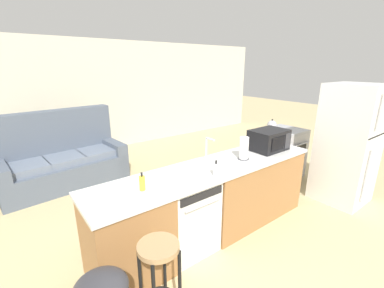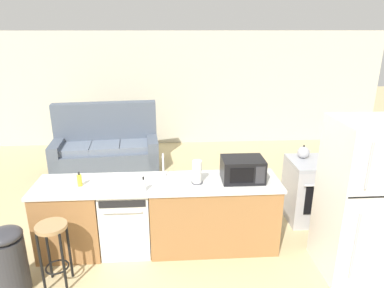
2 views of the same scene
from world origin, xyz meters
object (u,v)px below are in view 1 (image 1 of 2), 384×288
Objects in this scene: paper_towel_roll at (244,149)px; bar_stool at (159,267)px; microwave at (269,140)px; kettle at (272,125)px; stove_range at (281,153)px; couch at (62,161)px; refrigerator at (348,144)px; dish_soap_bottle at (142,183)px; dishwasher at (185,215)px; soap_bottle at (216,170)px.

bar_stool is at bearing -159.98° from paper_towel_roll.
kettle is at bearing 33.77° from microwave.
paper_towel_roll reaches higher than stove_range.
microwave is 0.24× the size of couch.
refrigerator is 2.40× the size of bar_stool.
paper_towel_roll reaches higher than bar_stool.
paper_towel_roll is 0.38× the size of bar_stool.
couch is at bearing 90.47° from bar_stool.
paper_towel_roll is at bearing 163.91° from refrigerator.
refrigerator is 3.30m from bar_stool.
dishwasher is at bearing 4.26° from dish_soap_bottle.
stove_range is 5.11× the size of soap_bottle.
stove_range is at bearing 10.68° from dish_soap_bottle.
stove_range is at bearing 89.99° from refrigerator.
bar_stool is (-0.69, -0.61, 0.11)m from dishwasher.
dishwasher is 1.68× the size of microwave.
bar_stool is (-0.17, -0.57, -0.44)m from dish_soap_bottle.
microwave is (-1.18, -0.55, 0.59)m from stove_range.
dishwasher is at bearing 137.87° from soap_bottle.
kettle is at bearing 15.58° from dishwasher.
bar_stool is (-2.10, -0.61, -0.50)m from microwave.
stove_range is at bearing 24.92° from microwave.
refrigerator is 1.81m from paper_towel_roll.
refrigerator is 8.66× the size of kettle.
paper_towel_roll is 3.25m from couch.
microwave is at bearing 1.09° from dish_soap_bottle.
soap_bottle is at bearing -161.90° from stove_range.
bar_stool is at bearing -160.53° from stove_range.
soap_bottle is 0.86× the size of kettle.
paper_towel_roll is 1.38m from dish_soap_bottle.
dish_soap_bottle is at bearing -175.74° from dishwasher.
bar_stool is at bearing -157.51° from kettle.
kettle is 0.28× the size of bar_stool.
paper_towel_roll is 1.60× the size of soap_bottle.
dish_soap_bottle is at bearing -166.32° from kettle.
couch is at bearing 108.01° from soap_bottle.
kettle is (-0.17, 0.13, 0.53)m from stove_range.
dishwasher is 4.10× the size of kettle.
paper_towel_roll reaches higher than microwave.
refrigerator is at bearing -16.09° from paper_towel_roll.
soap_bottle is at bearing -71.99° from couch.
microwave is at bearing 16.22° from bar_stool.
refrigerator is 6.30× the size of paper_towel_roll.
couch is (-1.58, 2.77, -0.64)m from paper_towel_roll.
refrigerator reaches higher than microwave.
paper_towel_roll is (-0.55, -0.05, -0.00)m from microwave.
couch is at bearing 119.63° from paper_towel_roll.
couch is at bearing 94.18° from dish_soap_bottle.
kettle is at bearing 22.35° from soap_bottle.
stove_range is 3.21m from dish_soap_bottle.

